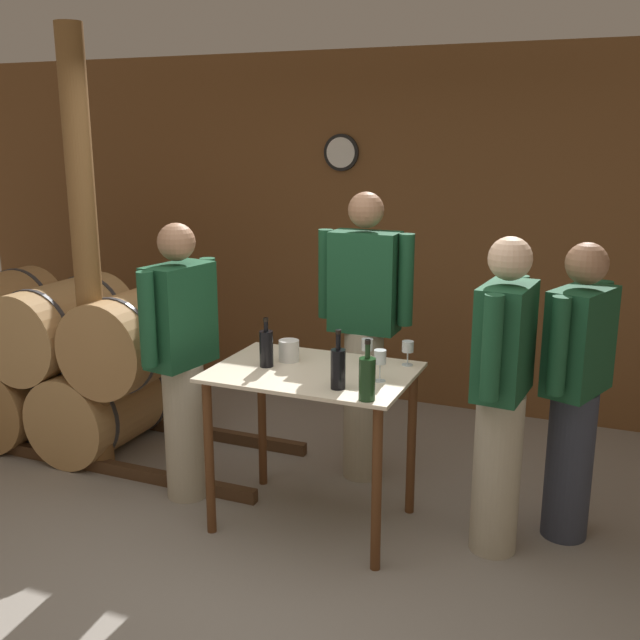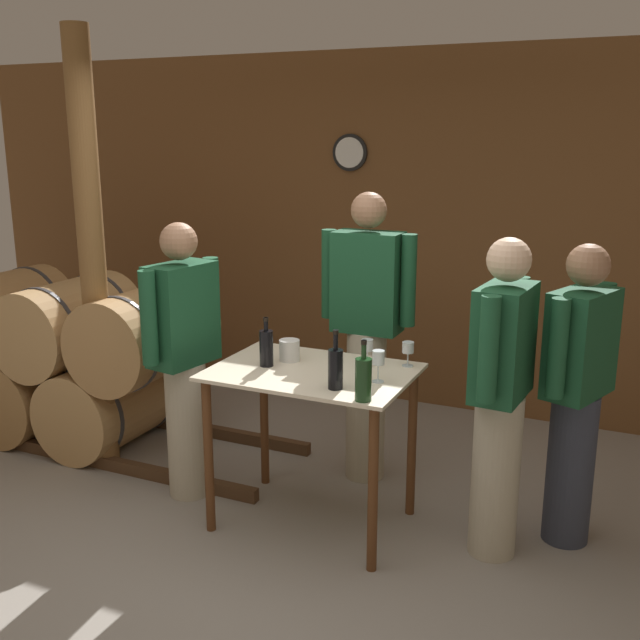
{
  "view_description": "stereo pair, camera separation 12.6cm",
  "coord_description": "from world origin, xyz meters",
  "px_view_note": "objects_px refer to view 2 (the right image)",
  "views": [
    {
      "loc": [
        1.48,
        -2.85,
        2.11
      ],
      "look_at": [
        0.01,
        0.71,
        1.13
      ],
      "focal_mm": 42.0,
      "sensor_mm": 36.0,
      "label": 1
    },
    {
      "loc": [
        1.6,
        -2.8,
        2.11
      ],
      "look_at": [
        0.01,
        0.71,
        1.13
      ],
      "focal_mm": 42.0,
      "sensor_mm": 36.0,
      "label": 2
    }
  ],
  "objects_px": {
    "wine_bottle_center": "(363,378)",
    "ice_bucket": "(289,350)",
    "wine_bottle_left": "(336,367)",
    "person_visitor_with_scarf": "(577,391)",
    "wine_glass_near_left": "(367,346)",
    "person_host": "(367,331)",
    "wine_glass_near_right": "(408,349)",
    "person_visitor_near_door": "(184,356)",
    "wine_glass_near_center": "(378,359)",
    "person_visitor_bearded": "(501,394)",
    "wine_bottle_far_left": "(266,347)",
    "wooden_post": "(92,259)"
  },
  "relations": [
    {
      "from": "wine_bottle_center",
      "to": "wine_glass_near_left",
      "type": "distance_m",
      "value": 0.56
    },
    {
      "from": "wine_bottle_far_left",
      "to": "wine_bottle_left",
      "type": "distance_m",
      "value": 0.51
    },
    {
      "from": "person_host",
      "to": "person_visitor_bearded",
      "type": "relative_size",
      "value": 1.09
    },
    {
      "from": "wooden_post",
      "to": "wine_glass_near_center",
      "type": "relative_size",
      "value": 16.46
    },
    {
      "from": "wine_bottle_center",
      "to": "wine_glass_near_center",
      "type": "height_order",
      "value": "wine_bottle_center"
    },
    {
      "from": "wine_glass_near_center",
      "to": "ice_bucket",
      "type": "xyz_separation_m",
      "value": [
        -0.57,
        0.14,
        -0.06
      ]
    },
    {
      "from": "wine_bottle_left",
      "to": "wine_bottle_center",
      "type": "height_order",
      "value": "wine_bottle_left"
    },
    {
      "from": "wine_bottle_center",
      "to": "wine_glass_near_right",
      "type": "relative_size",
      "value": 2.19
    },
    {
      "from": "wine_bottle_center",
      "to": "person_visitor_with_scarf",
      "type": "xyz_separation_m",
      "value": [
        0.89,
        0.7,
        -0.16
      ]
    },
    {
      "from": "wine_bottle_left",
      "to": "person_visitor_with_scarf",
      "type": "distance_m",
      "value": 1.24
    },
    {
      "from": "wine_bottle_far_left",
      "to": "person_visitor_near_door",
      "type": "bearing_deg",
      "value": 176.21
    },
    {
      "from": "wine_bottle_far_left",
      "to": "wine_bottle_center",
      "type": "relative_size",
      "value": 0.91
    },
    {
      "from": "ice_bucket",
      "to": "person_visitor_near_door",
      "type": "height_order",
      "value": "person_visitor_near_door"
    },
    {
      "from": "wine_glass_near_right",
      "to": "person_host",
      "type": "height_order",
      "value": "person_host"
    },
    {
      "from": "wooden_post",
      "to": "person_host",
      "type": "bearing_deg",
      "value": 18.93
    },
    {
      "from": "wine_glass_near_center",
      "to": "ice_bucket",
      "type": "bearing_deg",
      "value": 166.29
    },
    {
      "from": "wine_bottle_far_left",
      "to": "wine_bottle_center",
      "type": "xyz_separation_m",
      "value": [
        0.66,
        -0.28,
        0.0
      ]
    },
    {
      "from": "wine_glass_near_left",
      "to": "wine_glass_near_right",
      "type": "xyz_separation_m",
      "value": [
        0.21,
        0.06,
        -0.0
      ]
    },
    {
      "from": "wine_bottle_left",
      "to": "wine_glass_near_left",
      "type": "bearing_deg",
      "value": 89.88
    },
    {
      "from": "wine_bottle_far_left",
      "to": "person_host",
      "type": "distance_m",
      "value": 0.76
    },
    {
      "from": "wine_glass_near_right",
      "to": "wine_bottle_far_left",
      "type": "bearing_deg",
      "value": -155.97
    },
    {
      "from": "wine_glass_near_left",
      "to": "person_host",
      "type": "xyz_separation_m",
      "value": [
        -0.17,
        0.44,
        -0.04
      ]
    },
    {
      "from": "wooden_post",
      "to": "person_visitor_bearded",
      "type": "xyz_separation_m",
      "value": [
        2.49,
        -0.01,
        -0.49
      ]
    },
    {
      "from": "wine_bottle_left",
      "to": "wine_glass_near_right",
      "type": "bearing_deg",
      "value": 66.81
    },
    {
      "from": "person_visitor_bearded",
      "to": "ice_bucket",
      "type": "bearing_deg",
      "value": 179.99
    },
    {
      "from": "wine_bottle_left",
      "to": "person_host",
      "type": "distance_m",
      "value": 0.89
    },
    {
      "from": "wine_bottle_center",
      "to": "ice_bucket",
      "type": "height_order",
      "value": "wine_bottle_center"
    },
    {
      "from": "wine_bottle_far_left",
      "to": "wine_glass_near_center",
      "type": "height_order",
      "value": "wine_bottle_far_left"
    },
    {
      "from": "wine_bottle_far_left",
      "to": "wine_glass_near_right",
      "type": "relative_size",
      "value": 2.0
    },
    {
      "from": "wine_glass_near_left",
      "to": "person_visitor_with_scarf",
      "type": "xyz_separation_m",
      "value": [
        1.07,
        0.17,
        -0.15
      ]
    },
    {
      "from": "wine_bottle_left",
      "to": "wooden_post",
      "type": "bearing_deg",
      "value": 169.4
    },
    {
      "from": "wine_bottle_center",
      "to": "ice_bucket",
      "type": "bearing_deg",
      "value": 144.95
    },
    {
      "from": "person_visitor_near_door",
      "to": "wine_bottle_far_left",
      "type": "bearing_deg",
      "value": -3.79
    },
    {
      "from": "person_visitor_with_scarf",
      "to": "person_visitor_near_door",
      "type": "bearing_deg",
      "value": -169.67
    },
    {
      "from": "ice_bucket",
      "to": "person_visitor_bearded",
      "type": "distance_m",
      "value": 1.16
    },
    {
      "from": "wine_bottle_center",
      "to": "person_host",
      "type": "xyz_separation_m",
      "value": [
        -0.35,
        0.97,
        -0.05
      ]
    },
    {
      "from": "wine_glass_near_right",
      "to": "person_visitor_with_scarf",
      "type": "bearing_deg",
      "value": 7.48
    },
    {
      "from": "wine_bottle_left",
      "to": "wine_glass_near_right",
      "type": "height_order",
      "value": "wine_bottle_left"
    },
    {
      "from": "wine_glass_near_right",
      "to": "person_visitor_bearded",
      "type": "bearing_deg",
      "value": -17.99
    },
    {
      "from": "wine_glass_near_right",
      "to": "ice_bucket",
      "type": "height_order",
      "value": "wine_glass_near_right"
    },
    {
      "from": "wine_bottle_far_left",
      "to": "wine_bottle_left",
      "type": "bearing_deg",
      "value": -20.87
    },
    {
      "from": "wooden_post",
      "to": "ice_bucket",
      "type": "xyz_separation_m",
      "value": [
        1.34,
        -0.01,
        -0.41
      ]
    },
    {
      "from": "ice_bucket",
      "to": "person_visitor_near_door",
      "type": "xyz_separation_m",
      "value": [
        -0.63,
        -0.1,
        -0.09
      ]
    },
    {
      "from": "person_visitor_near_door",
      "to": "wine_bottle_center",
      "type": "bearing_deg",
      "value": -14.61
    },
    {
      "from": "ice_bucket",
      "to": "person_host",
      "type": "distance_m",
      "value": 0.6
    },
    {
      "from": "wine_bottle_center",
      "to": "person_visitor_bearded",
      "type": "xyz_separation_m",
      "value": [
        0.56,
        0.42,
        -0.13
      ]
    },
    {
      "from": "wine_bottle_left",
      "to": "wine_glass_near_left",
      "type": "relative_size",
      "value": 2.14
    },
    {
      "from": "wine_bottle_left",
      "to": "wine_glass_near_left",
      "type": "height_order",
      "value": "wine_bottle_left"
    },
    {
      "from": "wine_bottle_center",
      "to": "wine_glass_near_left",
      "type": "xyz_separation_m",
      "value": [
        -0.18,
        0.53,
        -0.01
      ]
    },
    {
      "from": "wine_bottle_left",
      "to": "ice_bucket",
      "type": "xyz_separation_m",
      "value": [
        -0.41,
        0.32,
        -0.05
      ]
    }
  ]
}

